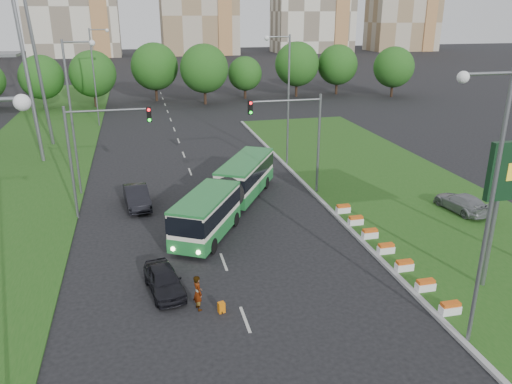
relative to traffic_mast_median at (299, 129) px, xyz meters
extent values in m
plane|color=black|center=(-4.78, -10.00, -5.35)|extent=(360.00, 360.00, 0.00)
cube|color=#1E4F16|center=(8.22, -2.00, -5.27)|extent=(14.00, 60.00, 0.15)
cube|color=#9B9B9B|center=(1.27, -2.00, -5.26)|extent=(0.30, 60.00, 0.18)
cube|color=#1E4F16|center=(-22.78, 15.00, -5.30)|extent=(12.00, 110.00, 0.10)
cylinder|color=slate|center=(5.22, -16.00, -2.55)|extent=(0.24, 0.24, 5.60)
cylinder|color=slate|center=(1.62, 0.00, -1.35)|extent=(0.20, 0.20, 8.00)
cylinder|color=slate|center=(-1.13, 0.00, 2.25)|extent=(5.50, 0.14, 0.14)
cube|color=black|center=(-3.88, 0.00, 1.85)|extent=(0.32, 0.32, 1.00)
cylinder|color=slate|center=(-16.78, -1.00, -1.35)|extent=(0.20, 0.20, 8.00)
cylinder|color=slate|center=(-14.03, -1.00, 2.25)|extent=(5.50, 0.14, 0.14)
cube|color=black|center=(-11.28, -1.00, 1.85)|extent=(0.32, 0.32, 1.00)
cube|color=silver|center=(-6.38, -7.09, -3.69)|extent=(2.38, 6.56, 2.57)
cube|color=silver|center=(-6.38, 1.33, -3.69)|extent=(2.38, 7.98, 2.57)
cylinder|color=black|center=(-6.38, -3.24, -3.73)|extent=(2.38, 1.19, 2.38)
cube|color=#207233|center=(-6.38, -7.09, -4.54)|extent=(2.45, 6.61, 0.90)
cube|color=#207233|center=(-6.38, 1.33, -4.54)|extent=(2.45, 8.03, 0.90)
cube|color=black|center=(-6.38, -7.09, -3.26)|extent=(2.45, 6.61, 1.00)
cube|color=black|center=(-6.38, 1.33, -3.26)|extent=(2.45, 8.03, 1.00)
imported|color=black|center=(-11.36, -12.53, -4.66)|extent=(2.30, 4.25, 1.37)
imported|color=black|center=(-12.59, 0.29, -4.56)|extent=(2.16, 4.92, 1.57)
imported|color=gray|center=(10.41, -6.50, -4.54)|extent=(2.43, 4.76, 1.32)
imported|color=gray|center=(-9.84, -14.58, -4.43)|extent=(0.61, 0.77, 1.85)
cube|color=orange|center=(-8.78, -15.13, -5.07)|extent=(0.32, 0.28, 0.55)
cylinder|color=black|center=(-8.78, -15.27, -5.29)|extent=(0.04, 0.13, 0.13)
camera|label=1|loc=(-11.98, -35.94, 8.58)|focal=35.00mm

